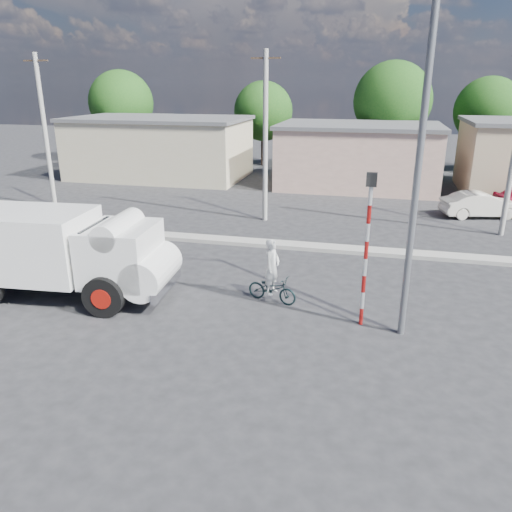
% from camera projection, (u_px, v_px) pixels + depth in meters
% --- Properties ---
extents(ground_plane, '(120.00, 120.00, 0.00)m').
position_uv_depth(ground_plane, '(240.00, 336.00, 13.68)').
color(ground_plane, '#27272A').
rests_on(ground_plane, ground).
extents(median, '(40.00, 0.80, 0.16)m').
position_uv_depth(median, '(290.00, 245.00, 20.99)').
color(median, '#99968E').
rests_on(median, ground).
extents(truck, '(6.91, 3.10, 2.79)m').
position_uv_depth(truck, '(66.00, 251.00, 15.69)').
color(truck, black).
rests_on(truck, ground).
extents(bicycle, '(1.75, 0.99, 0.87)m').
position_uv_depth(bicycle, '(272.00, 289.00, 15.66)').
color(bicycle, black).
rests_on(bicycle, ground).
extents(cyclist, '(0.58, 0.73, 1.76)m').
position_uv_depth(cyclist, '(272.00, 276.00, 15.51)').
color(cyclist, silver).
rests_on(cyclist, ground).
extents(car_cream, '(4.13, 2.34, 1.29)m').
position_uv_depth(car_cream, '(481.00, 205.00, 25.46)').
color(car_cream, silver).
rests_on(car_cream, ground).
extents(traffic_pole, '(0.28, 0.18, 4.36)m').
position_uv_depth(traffic_pole, '(367.00, 238.00, 13.48)').
color(traffic_pole, red).
rests_on(traffic_pole, ground).
extents(streetlight, '(2.34, 0.22, 9.00)m').
position_uv_depth(streetlight, '(413.00, 152.00, 12.21)').
color(streetlight, slate).
rests_on(streetlight, ground).
extents(building_row, '(37.80, 7.30, 4.44)m').
position_uv_depth(building_row, '(344.00, 153.00, 32.90)').
color(building_row, beige).
rests_on(building_row, ground).
extents(tree_row, '(51.24, 7.43, 8.42)m').
position_uv_depth(tree_row, '(441.00, 105.00, 36.54)').
color(tree_row, '#38281E').
rests_on(tree_row, ground).
extents(utility_poles, '(35.40, 0.24, 8.00)m').
position_uv_depth(utility_poles, '(378.00, 140.00, 22.61)').
color(utility_poles, '#99968E').
rests_on(utility_poles, ground).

